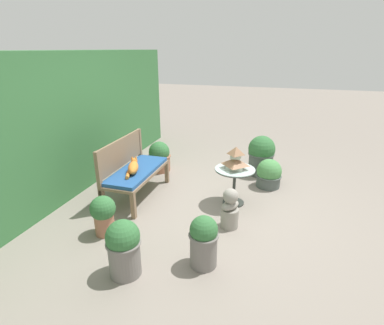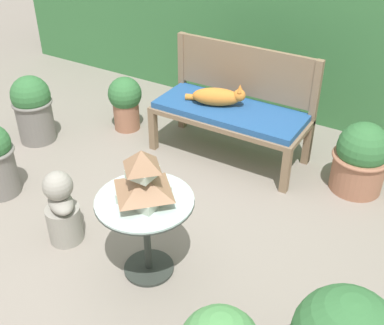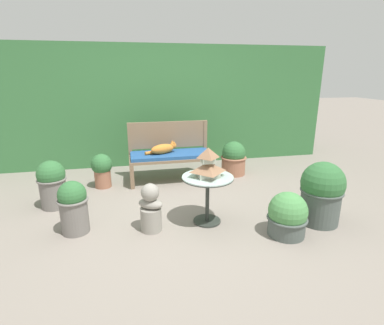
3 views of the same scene
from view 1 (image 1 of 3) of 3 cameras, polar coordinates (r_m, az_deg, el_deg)
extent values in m
plane|color=gray|center=(4.44, 3.96, -8.61)|extent=(30.00, 30.00, 0.00)
cube|color=#38703D|center=(5.27, -25.55, 6.78)|extent=(6.40, 1.05, 2.15)
cube|color=#7F664C|center=(4.17, -11.11, -8.17)|extent=(0.06, 0.06, 0.37)
cube|color=#7F664C|center=(5.17, -4.80, -1.88)|extent=(0.06, 0.06, 0.37)
cube|color=#7F664C|center=(4.40, -16.67, -7.09)|extent=(0.06, 0.06, 0.37)
cube|color=#7F664C|center=(5.36, -9.56, -1.29)|extent=(0.06, 0.06, 0.37)
cube|color=#7F664C|center=(4.67, -10.39, -2.04)|extent=(1.30, 0.54, 0.04)
cube|color=#23518E|center=(4.66, -10.43, -1.52)|extent=(1.24, 0.49, 0.05)
cube|color=#7F664C|center=(4.28, -17.18, -3.83)|extent=(0.06, 0.06, 0.91)
cube|color=#7F664C|center=(5.27, -9.83, 1.50)|extent=(0.06, 0.06, 0.91)
cube|color=#7F664C|center=(4.68, -13.36, 1.88)|extent=(1.24, 0.04, 0.43)
ellipsoid|color=orange|center=(4.51, -11.14, -0.94)|extent=(0.42, 0.29, 0.15)
sphere|color=orange|center=(4.68, -10.94, 0.24)|extent=(0.10, 0.10, 0.10)
cone|color=orange|center=(4.66, -11.34, 0.94)|extent=(0.04, 0.04, 0.05)
cone|color=orange|center=(4.65, -10.65, 0.96)|extent=(0.04, 0.04, 0.05)
cylinder|color=orange|center=(4.39, -12.11, -2.33)|extent=(0.22, 0.13, 0.05)
cylinder|color=#2D332D|center=(4.59, 7.85, -7.53)|extent=(0.32, 0.32, 0.02)
cylinder|color=#2D332D|center=(4.47, 8.02, -4.56)|extent=(0.04, 0.04, 0.55)
cylinder|color=silver|center=(4.36, 8.20, -1.24)|extent=(0.58, 0.58, 0.01)
torus|color=#2D332D|center=(4.37, 8.19, -1.39)|extent=(0.58, 0.58, 0.02)
cube|color=#B2BCA8|center=(4.35, 8.22, -0.80)|extent=(0.23, 0.23, 0.06)
pyramid|color=#936B4C|center=(4.32, 8.28, 0.21)|extent=(0.31, 0.31, 0.10)
cube|color=#B2BCA8|center=(4.29, 8.33, 1.20)|extent=(0.14, 0.14, 0.05)
pyramid|color=#936B4C|center=(4.26, 8.39, 2.26)|extent=(0.19, 0.19, 0.11)
cylinder|color=gray|center=(3.97, 7.16, -10.41)|extent=(0.23, 0.23, 0.26)
ellipsoid|color=gray|center=(3.87, 7.29, -8.07)|extent=(0.32, 0.28, 0.11)
sphere|color=gray|center=(3.81, 7.38, -6.35)|extent=(0.20, 0.20, 0.20)
cylinder|color=slate|center=(3.26, -12.69, -17.28)|extent=(0.32, 0.32, 0.39)
torus|color=slate|center=(3.15, -12.95, -14.68)|extent=(0.36, 0.36, 0.03)
sphere|color=#336B38|center=(3.11, -13.06, -13.60)|extent=(0.34, 0.34, 0.34)
cylinder|color=#4C5651|center=(5.19, 14.30, -3.38)|extent=(0.39, 0.39, 0.20)
torus|color=#4C5651|center=(5.16, 14.39, -2.46)|extent=(0.43, 0.43, 0.03)
sphere|color=#4C8E4C|center=(5.13, 14.47, -1.60)|extent=(0.41, 0.41, 0.41)
cylinder|color=slate|center=(3.30, 2.20, -16.21)|extent=(0.29, 0.29, 0.39)
torus|color=slate|center=(3.19, 2.25, -13.61)|extent=(0.32, 0.32, 0.03)
sphere|color=#336B38|center=(3.15, 2.26, -12.66)|extent=(0.30, 0.30, 0.30)
cylinder|color=#9E664C|center=(3.95, -16.33, -10.97)|extent=(0.24, 0.24, 0.30)
torus|color=#9E664C|center=(3.88, -16.54, -9.22)|extent=(0.27, 0.27, 0.03)
sphere|color=#336B38|center=(3.85, -16.64, -8.36)|extent=(0.31, 0.31, 0.31)
cylinder|color=#9E664C|center=(5.70, -6.19, -0.07)|extent=(0.40, 0.40, 0.30)
torus|color=#9E664C|center=(5.65, -6.24, 1.26)|extent=(0.43, 0.43, 0.03)
sphere|color=#336B38|center=(5.63, -6.28, 2.03)|extent=(0.39, 0.39, 0.39)
cylinder|color=#4C5651|center=(5.64, 12.90, -0.22)|extent=(0.44, 0.44, 0.40)
torus|color=#4C5651|center=(5.57, 13.06, 1.58)|extent=(0.47, 0.47, 0.03)
sphere|color=#336B38|center=(5.54, 13.14, 2.52)|extent=(0.48, 0.48, 0.48)
camera|label=2|loc=(5.50, 31.03, 18.89)|focal=45.00mm
camera|label=3|loc=(4.05, 54.56, 4.98)|focal=28.00mm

